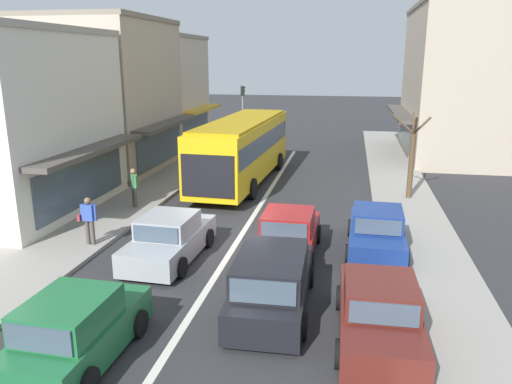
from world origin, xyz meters
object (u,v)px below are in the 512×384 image
at_px(parked_sedan_kerb_front, 379,313).
at_px(traffic_light_downstreet, 243,104).
at_px(pedestrian_browsing_midblock, 134,185).
at_px(hatchback_queue_gap_filler, 77,331).
at_px(parked_sedan_kerb_second, 377,232).
at_px(wagon_behind_bus_near, 272,282).
at_px(sedan_behind_bus_mid, 288,235).
at_px(pedestrian_with_handbag_near, 88,218).
at_px(street_tree_right, 411,159).
at_px(sedan_queue_far_back, 170,239).
at_px(city_bus, 242,146).

height_order(parked_sedan_kerb_front, traffic_light_downstreet, traffic_light_downstreet).
xyz_separation_m(parked_sedan_kerb_front, pedestrian_browsing_midblock, (-9.59, 8.36, 0.40)).
xyz_separation_m(hatchback_queue_gap_filler, parked_sedan_kerb_second, (6.40, 7.54, -0.05)).
height_order(wagon_behind_bus_near, parked_sedan_kerb_second, wagon_behind_bus_near).
distance_m(sedan_behind_bus_mid, pedestrian_with_handbag_near, 6.62).
height_order(parked_sedan_kerb_second, street_tree_right, street_tree_right).
distance_m(sedan_queue_far_back, wagon_behind_bus_near, 4.56).
bearing_deg(city_bus, hatchback_queue_gap_filler, -90.27).
distance_m(parked_sedan_kerb_front, parked_sedan_kerb_second, 5.49).
bearing_deg(parked_sedan_kerb_front, city_bus, 113.85).
height_order(traffic_light_downstreet, pedestrian_browsing_midblock, traffic_light_downstreet).
xyz_separation_m(city_bus, hatchback_queue_gap_filler, (-0.08, -15.95, -1.17)).
xyz_separation_m(hatchback_queue_gap_filler, street_tree_right, (8.10, 14.10, 1.17)).
bearing_deg(sedan_queue_far_back, street_tree_right, 46.03).
height_order(sedan_behind_bus_mid, pedestrian_browsing_midblock, pedestrian_browsing_midblock).
xyz_separation_m(sedan_behind_bus_mid, street_tree_right, (4.52, 7.42, 1.22)).
xyz_separation_m(city_bus, street_tree_right, (8.02, -1.84, 0.00)).
distance_m(hatchback_queue_gap_filler, parked_sedan_kerb_front, 6.55).
relative_size(city_bus, sedan_queue_far_back, 2.57).
relative_size(parked_sedan_kerb_front, pedestrian_browsing_midblock, 2.60).
height_order(parked_sedan_kerb_front, pedestrian_with_handbag_near, pedestrian_with_handbag_near).
bearing_deg(parked_sedan_kerb_second, pedestrian_with_handbag_near, -170.77).
bearing_deg(street_tree_right, hatchback_queue_gap_filler, -119.87).
xyz_separation_m(street_tree_right, pedestrian_with_handbag_near, (-11.09, -8.09, -0.82)).
bearing_deg(city_bus, parked_sedan_kerb_front, -66.15).
distance_m(city_bus, sedan_behind_bus_mid, 9.98).
height_order(parked_sedan_kerb_front, street_tree_right, street_tree_right).
relative_size(sedan_behind_bus_mid, parked_sedan_kerb_second, 1.00).
distance_m(hatchback_queue_gap_filler, traffic_light_downstreet, 28.22).
xyz_separation_m(wagon_behind_bus_near, pedestrian_browsing_midblock, (-7.01, 7.44, 0.32)).
distance_m(city_bus, traffic_light_downstreet, 12.39).
height_order(parked_sedan_kerb_second, traffic_light_downstreet, traffic_light_downstreet).
relative_size(wagon_behind_bus_near, traffic_light_downstreet, 1.08).
relative_size(city_bus, hatchback_queue_gap_filler, 2.93).
bearing_deg(pedestrian_with_handbag_near, street_tree_right, 36.11).
height_order(hatchback_queue_gap_filler, parked_sedan_kerb_second, hatchback_queue_gap_filler).
xyz_separation_m(city_bus, parked_sedan_kerb_second, (6.33, -8.41, -1.22)).
bearing_deg(traffic_light_downstreet, pedestrian_browsing_midblock, -92.78).
bearing_deg(street_tree_right, city_bus, 167.05).
relative_size(traffic_light_downstreet, pedestrian_browsing_midblock, 2.58).
height_order(city_bus, sedan_behind_bus_mid, city_bus).
relative_size(parked_sedan_kerb_front, traffic_light_downstreet, 1.01).
bearing_deg(parked_sedan_kerb_front, traffic_light_downstreet, 108.58).
xyz_separation_m(sedan_queue_far_back, street_tree_right, (8.15, 8.45, 1.22)).
relative_size(hatchback_queue_gap_filler, parked_sedan_kerb_second, 0.88).
bearing_deg(hatchback_queue_gap_filler, pedestrian_with_handbag_near, 116.48).
xyz_separation_m(sedan_queue_far_back, traffic_light_downstreet, (-2.46, 22.37, 2.19)).
bearing_deg(traffic_light_downstreet, wagon_behind_bus_near, -76.20).
relative_size(hatchback_queue_gap_filler, parked_sedan_kerb_front, 0.88).
bearing_deg(parked_sedan_kerb_front, hatchback_queue_gap_filler, -161.75).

